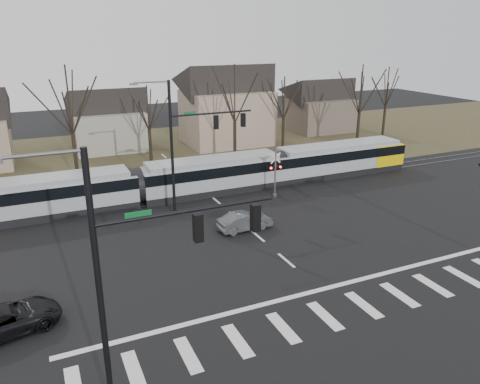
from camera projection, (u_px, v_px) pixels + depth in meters
name	position (u px, v px, depth m)	size (l,w,h in m)	color
ground	(303.00, 275.00, 27.33)	(140.00, 140.00, 0.00)	black
grass_verge	(159.00, 152.00, 54.87)	(140.00, 28.00, 0.01)	#38331E
crosswalk	(345.00, 310.00, 23.88)	(27.00, 2.60, 0.01)	silver
stop_line	(321.00, 290.00, 25.77)	(28.00, 0.35, 0.01)	silver
lane_dashes	(207.00, 193.00, 41.10)	(0.18, 30.00, 0.01)	silver
rail_pair	(208.00, 193.00, 40.92)	(90.00, 1.52, 0.06)	#59595E
tram	(212.00, 174.00, 40.72)	(40.75, 3.03, 3.09)	gray
sedan	(245.00, 221.00, 33.35)	(4.02, 1.58, 1.30)	#414447
suv	(6.00, 320.00, 21.91)	(5.39, 3.46, 1.38)	black
signal_pole_near_left	(145.00, 269.00, 16.24)	(9.28, 0.44, 10.20)	black
signal_pole_far	(192.00, 140.00, 35.28)	(9.28, 0.44, 10.20)	black
rail_crossing_signal	(275.00, 175.00, 39.67)	(1.08, 0.36, 4.00)	#59595B
tree_row	(190.00, 117.00, 48.85)	(59.20, 7.20, 10.00)	black
house_b	(107.00, 116.00, 55.07)	(8.64, 7.56, 7.65)	gray
house_c	(226.00, 102.00, 57.52)	(10.80, 8.64, 10.10)	gray
house_d	(319.00, 102.00, 65.50)	(8.64, 7.56, 7.65)	brown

